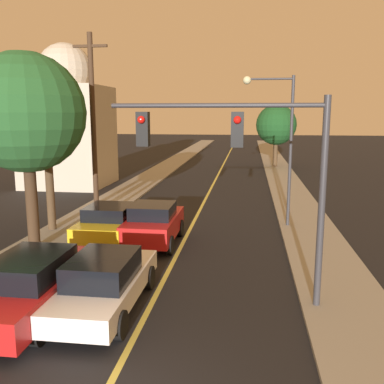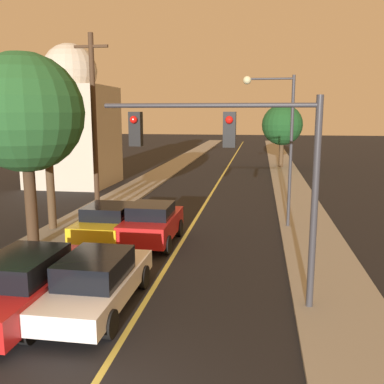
{
  "view_description": "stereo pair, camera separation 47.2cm",
  "coord_description": "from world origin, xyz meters",
  "px_view_note": "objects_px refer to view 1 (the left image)",
  "views": [
    {
      "loc": [
        2.56,
        -6.37,
        5.18
      ],
      "look_at": [
        0.0,
        12.88,
        1.6
      ],
      "focal_mm": 40.0,
      "sensor_mm": 36.0,
      "label": 1
    },
    {
      "loc": [
        3.03,
        -6.31,
        5.18
      ],
      "look_at": [
        0.0,
        12.88,
        1.6
      ],
      "focal_mm": 40.0,
      "sensor_mm": 36.0,
      "label": 2
    }
  ],
  "objects_px": {
    "domed_building_left": "(68,124)",
    "car_near_lane_second": "(154,223)",
    "tree_left_near": "(26,113)",
    "tree_left_far": "(45,111)",
    "car_outer_lane_front": "(34,284)",
    "streetlamp_right": "(278,129)",
    "traffic_signal_mast": "(248,155)",
    "tree_right_near": "(276,125)",
    "car_outer_lane_second": "(111,223)",
    "utility_pole_left": "(93,126)",
    "car_near_lane_front": "(105,282)"
  },
  "relations": [
    {
      "from": "car_outer_lane_front",
      "to": "tree_right_near",
      "type": "bearing_deg",
      "value": 75.87
    },
    {
      "from": "tree_right_near",
      "to": "domed_building_left",
      "type": "distance_m",
      "value": 19.72
    },
    {
      "from": "tree_left_far",
      "to": "car_outer_lane_front",
      "type": "bearing_deg",
      "value": -67.55
    },
    {
      "from": "car_near_lane_second",
      "to": "car_outer_lane_front",
      "type": "relative_size",
      "value": 0.77
    },
    {
      "from": "car_near_lane_second",
      "to": "streetlamp_right",
      "type": "height_order",
      "value": "streetlamp_right"
    },
    {
      "from": "car_near_lane_second",
      "to": "utility_pole_left",
      "type": "xyz_separation_m",
      "value": [
        -3.52,
        3.16,
        3.75
      ]
    },
    {
      "from": "traffic_signal_mast",
      "to": "streetlamp_right",
      "type": "bearing_deg",
      "value": 81.26
    },
    {
      "from": "car_outer_lane_front",
      "to": "domed_building_left",
      "type": "relative_size",
      "value": 0.52
    },
    {
      "from": "tree_left_far",
      "to": "traffic_signal_mast",
      "type": "bearing_deg",
      "value": -36.33
    },
    {
      "from": "car_near_lane_second",
      "to": "tree_left_near",
      "type": "relative_size",
      "value": 0.55
    },
    {
      "from": "tree_left_near",
      "to": "domed_building_left",
      "type": "bearing_deg",
      "value": 108.28
    },
    {
      "from": "tree_left_far",
      "to": "streetlamp_right",
      "type": "bearing_deg",
      "value": 11.89
    },
    {
      "from": "tree_right_near",
      "to": "car_outer_lane_front",
      "type": "bearing_deg",
      "value": -104.13
    },
    {
      "from": "tree_left_near",
      "to": "streetlamp_right",
      "type": "bearing_deg",
      "value": 27.4
    },
    {
      "from": "car_outer_lane_second",
      "to": "car_near_lane_second",
      "type": "bearing_deg",
      "value": -0.58
    },
    {
      "from": "tree_left_far",
      "to": "tree_right_near",
      "type": "relative_size",
      "value": 1.16
    },
    {
      "from": "car_near_lane_second",
      "to": "car_outer_lane_second",
      "type": "xyz_separation_m",
      "value": [
        -1.79,
        0.02,
        -0.05
      ]
    },
    {
      "from": "traffic_signal_mast",
      "to": "car_near_lane_front",
      "type": "bearing_deg",
      "value": -167.85
    },
    {
      "from": "tree_left_near",
      "to": "traffic_signal_mast",
      "type": "bearing_deg",
      "value": -24.15
    },
    {
      "from": "car_outer_lane_front",
      "to": "tree_left_far",
      "type": "relative_size",
      "value": 0.75
    },
    {
      "from": "car_outer_lane_second",
      "to": "tree_right_near",
      "type": "height_order",
      "value": "tree_right_near"
    },
    {
      "from": "domed_building_left",
      "to": "car_near_lane_second",
      "type": "bearing_deg",
      "value": -55.34
    },
    {
      "from": "car_outer_lane_second",
      "to": "car_outer_lane_front",
      "type": "bearing_deg",
      "value": -90.0
    },
    {
      "from": "car_near_lane_second",
      "to": "streetlamp_right",
      "type": "bearing_deg",
      "value": 33.49
    },
    {
      "from": "traffic_signal_mast",
      "to": "tree_right_near",
      "type": "distance_m",
      "value": 30.76
    },
    {
      "from": "car_near_lane_front",
      "to": "traffic_signal_mast",
      "type": "distance_m",
      "value": 5.04
    },
    {
      "from": "car_outer_lane_front",
      "to": "tree_left_near",
      "type": "height_order",
      "value": "tree_left_near"
    },
    {
      "from": "car_near_lane_front",
      "to": "tree_right_near",
      "type": "xyz_separation_m",
      "value": [
        6.23,
        31.45,
        3.31
      ]
    },
    {
      "from": "streetlamp_right",
      "to": "utility_pole_left",
      "type": "xyz_separation_m",
      "value": [
        -8.51,
        -0.14,
        0.12
      ]
    },
    {
      "from": "car_outer_lane_front",
      "to": "tree_left_far",
      "type": "height_order",
      "value": "tree_left_far"
    },
    {
      "from": "tree_left_near",
      "to": "car_outer_lane_front",
      "type": "bearing_deg",
      "value": -62.31
    },
    {
      "from": "streetlamp_right",
      "to": "domed_building_left",
      "type": "xyz_separation_m",
      "value": [
        -14.16,
        9.98,
        -0.04
      ]
    },
    {
      "from": "car_near_lane_front",
      "to": "tree_left_near",
      "type": "xyz_separation_m",
      "value": [
        -4.29,
        4.38,
        4.4
      ]
    },
    {
      "from": "streetlamp_right",
      "to": "tree_left_far",
      "type": "relative_size",
      "value": 0.98
    },
    {
      "from": "car_outer_lane_front",
      "to": "traffic_signal_mast",
      "type": "distance_m",
      "value": 6.51
    },
    {
      "from": "car_near_lane_front",
      "to": "car_outer_lane_second",
      "type": "bearing_deg",
      "value": 106.83
    },
    {
      "from": "car_near_lane_second",
      "to": "utility_pole_left",
      "type": "bearing_deg",
      "value": 138.14
    },
    {
      "from": "car_near_lane_second",
      "to": "traffic_signal_mast",
      "type": "xyz_separation_m",
      "value": [
        3.69,
        -5.09,
        3.26
      ]
    },
    {
      "from": "tree_left_near",
      "to": "tree_left_far",
      "type": "relative_size",
      "value": 1.06
    },
    {
      "from": "tree_left_near",
      "to": "domed_building_left",
      "type": "xyz_separation_m",
      "value": [
        -4.89,
        14.79,
        -0.73
      ]
    },
    {
      "from": "streetlamp_right",
      "to": "car_near_lane_second",
      "type": "bearing_deg",
      "value": -146.51
    },
    {
      "from": "traffic_signal_mast",
      "to": "tree_left_far",
      "type": "xyz_separation_m",
      "value": [
        -8.58,
        6.31,
        1.17
      ]
    },
    {
      "from": "utility_pole_left",
      "to": "tree_left_far",
      "type": "xyz_separation_m",
      "value": [
        -1.37,
        -1.94,
        0.67
      ]
    },
    {
      "from": "car_outer_lane_second",
      "to": "domed_building_left",
      "type": "xyz_separation_m",
      "value": [
        -7.39,
        13.26,
        3.65
      ]
    },
    {
      "from": "car_outer_lane_second",
      "to": "tree_left_far",
      "type": "bearing_deg",
      "value": 158.86
    },
    {
      "from": "streetlamp_right",
      "to": "domed_building_left",
      "type": "bearing_deg",
      "value": 144.83
    },
    {
      "from": "traffic_signal_mast",
      "to": "domed_building_left",
      "type": "relative_size",
      "value": 0.56
    },
    {
      "from": "tree_left_far",
      "to": "utility_pole_left",
      "type": "bearing_deg",
      "value": 54.86
    },
    {
      "from": "car_near_lane_front",
      "to": "tree_left_near",
      "type": "bearing_deg",
      "value": 134.46
    },
    {
      "from": "car_outer_lane_second",
      "to": "tree_left_near",
      "type": "xyz_separation_m",
      "value": [
        -2.51,
        -1.53,
        4.38
      ]
    }
  ]
}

